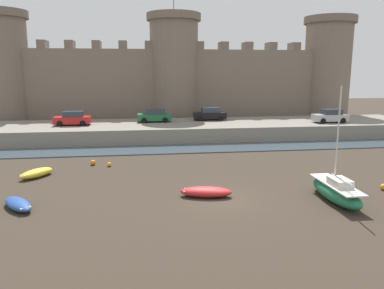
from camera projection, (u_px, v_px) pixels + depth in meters
The scene contains 15 objects.
ground_plane at pixel (221, 199), 23.52m from camera, with size 160.00×160.00×0.00m, color #382D23.
water_channel at pixel (190, 149), 38.49m from camera, with size 80.00×4.50×0.10m, color #3D4C56.
quay_road at pixel (182, 130), 45.38m from camera, with size 58.36×10.00×1.72m, color gray.
castle at pixel (174, 77), 53.63m from camera, with size 53.93×7.57×18.72m.
rowboat_midflat_right at pixel (206, 192), 23.91m from camera, with size 3.51×1.94×0.65m.
rowboat_midflat_centre at pixel (18, 204), 21.84m from camera, with size 2.62×3.03×0.56m.
sailboat_near_channel_right at pixel (336, 191), 23.04m from camera, with size 1.59×5.39×7.06m.
rowboat_foreground_centre at pixel (37, 173), 28.30m from camera, with size 2.59×2.96×0.64m.
mooring_buoy_near_channel at pixel (109, 164), 31.46m from camera, with size 0.37×0.37×0.37m, color orange.
mooring_buoy_mid_mud at pixel (93, 163), 31.91m from camera, with size 0.45×0.45×0.45m, color orange.
mooring_buoy_off_centre at pixel (384, 187), 25.27m from camera, with size 0.43×0.43×0.43m, color orange.
car_quay_east at pixel (210, 114), 47.65m from camera, with size 4.11×1.90×1.62m.
car_quay_west at pixel (330, 116), 45.45m from camera, with size 4.11×1.90×1.62m.
car_quay_centre_west at pixel (73, 119), 43.17m from camera, with size 4.11×1.90×1.62m.
car_quay_centre_east at pixel (155, 116), 45.91m from camera, with size 4.11×1.90×1.62m.
Camera 1 is at (-4.83, -21.95, 7.95)m, focal length 35.00 mm.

